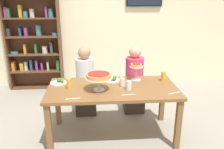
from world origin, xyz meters
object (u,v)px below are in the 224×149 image
(salad_plate_near_diner, at_px, (59,82))
(water_glass_clear_far, at_px, (122,82))
(beer_glass_amber_tall, at_px, (69,84))
(diner_far_right, at_px, (134,84))
(dining_table, at_px, (113,93))
(salad_plate_far_diner, at_px, (112,80))
(beer_glass_amber_short, at_px, (163,76))
(deep_dish_pizza_stand, at_px, (99,77))
(bookshelf, at_px, (33,34))
(cutlery_fork_far, at_px, (73,99))
(cutlery_knife_near, at_px, (174,93))
(water_glass_clear_near, at_px, (129,85))
(cutlery_fork_near, at_px, (129,95))
(diner_far_left, at_px, (86,86))
(personal_pizza_stand, at_px, (136,68))

(salad_plate_near_diner, height_order, water_glass_clear_far, water_glass_clear_far)
(salad_plate_near_diner, bearing_deg, beer_glass_amber_tall, -51.15)
(diner_far_right, bearing_deg, dining_table, -29.61)
(beer_glass_amber_tall, relative_size, water_glass_clear_far, 1.26)
(diner_far_right, distance_m, salad_plate_far_diner, 0.69)
(dining_table, relative_size, beer_glass_amber_short, 12.02)
(deep_dish_pizza_stand, bearing_deg, diner_far_right, 53.82)
(bookshelf, height_order, cutlery_fork_far, bookshelf)
(diner_far_right, height_order, deep_dish_pizza_stand, diner_far_right)
(deep_dish_pizza_stand, distance_m, salad_plate_near_diner, 0.66)
(diner_far_right, relative_size, cutlery_fork_far, 6.39)
(salad_plate_near_diner, relative_size, beer_glass_amber_short, 1.56)
(cutlery_knife_near, bearing_deg, salad_plate_near_diner, 142.77)
(water_glass_clear_near, xyz_separation_m, water_glass_clear_far, (-0.07, 0.15, -0.00))
(salad_plate_near_diner, distance_m, water_glass_clear_far, 0.90)
(water_glass_clear_near, distance_m, water_glass_clear_far, 0.16)
(cutlery_knife_near, bearing_deg, salad_plate_far_diner, 125.57)
(bookshelf, xyz_separation_m, cutlery_fork_near, (1.68, -2.28, -0.42))
(cutlery_fork_near, bearing_deg, water_glass_clear_near, 77.97)
(salad_plate_near_diner, relative_size, salad_plate_far_diner, 0.91)
(bookshelf, relative_size, water_glass_clear_near, 18.62)
(bookshelf, distance_m, cutlery_knife_near, 3.23)
(cutlery_fork_near, bearing_deg, diner_far_left, 116.19)
(deep_dish_pizza_stand, height_order, personal_pizza_stand, personal_pizza_stand)
(diner_far_right, height_order, cutlery_knife_near, diner_far_right)
(personal_pizza_stand, distance_m, water_glass_clear_far, 0.33)
(deep_dish_pizza_stand, distance_m, beer_glass_amber_tall, 0.43)
(personal_pizza_stand, xyz_separation_m, cutlery_fork_far, (-0.87, -0.60, -0.18))
(diner_far_left, xyz_separation_m, cutlery_fork_far, (-0.11, -1.06, 0.25))
(salad_plate_far_diner, xyz_separation_m, cutlery_fork_far, (-0.52, -0.59, -0.02))
(salad_plate_far_diner, bearing_deg, bookshelf, 130.68)
(diner_far_right, xyz_separation_m, beer_glass_amber_tall, (-1.01, -0.74, 0.32))
(beer_glass_amber_short, xyz_separation_m, water_glass_clear_near, (-0.54, -0.28, -0.01))
(dining_table, relative_size, cutlery_fork_far, 9.74)
(beer_glass_amber_short, bearing_deg, bookshelf, 140.95)
(beer_glass_amber_tall, bearing_deg, water_glass_clear_far, 3.50)
(dining_table, bearing_deg, salad_plate_far_diner, 87.48)
(diner_far_right, relative_size, water_glass_clear_near, 9.68)
(dining_table, relative_size, personal_pizza_stand, 7.07)
(water_glass_clear_near, height_order, cutlery_knife_near, water_glass_clear_near)
(diner_far_right, relative_size, beer_glass_amber_tall, 8.36)
(salad_plate_far_diner, height_order, cutlery_knife_near, salad_plate_far_diner)
(salad_plate_far_diner, relative_size, beer_glass_amber_short, 1.70)
(dining_table, distance_m, beer_glass_amber_short, 0.79)
(diner_far_right, relative_size, beer_glass_amber_short, 7.88)
(dining_table, relative_size, water_glass_clear_far, 16.11)
(diner_far_right, xyz_separation_m, salad_plate_near_diner, (-1.17, -0.54, 0.27))
(personal_pizza_stand, xyz_separation_m, salad_plate_far_diner, (-0.35, -0.00, -0.16))
(salad_plate_far_diner, bearing_deg, beer_glass_amber_tall, -157.06)
(beer_glass_amber_tall, relative_size, cutlery_fork_far, 0.76)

